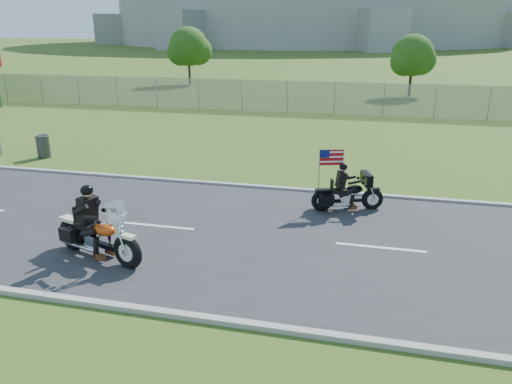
# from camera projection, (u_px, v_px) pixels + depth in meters

# --- Properties ---
(ground) EXTENTS (420.00, 420.00, 0.00)m
(ground) POSITION_uv_depth(u_px,v_px,m) (226.00, 234.00, 13.26)
(ground) COLOR #335019
(ground) RESTS_ON ground
(road) EXTENTS (120.00, 8.00, 0.04)m
(road) POSITION_uv_depth(u_px,v_px,m) (226.00, 233.00, 13.25)
(road) COLOR #28282B
(road) RESTS_ON ground
(curb_north) EXTENTS (120.00, 0.18, 0.12)m
(curb_north) POSITION_uv_depth(u_px,v_px,m) (261.00, 187.00, 16.98)
(curb_north) COLOR #9E9B93
(curb_north) RESTS_ON ground
(curb_south) EXTENTS (120.00, 0.18, 0.12)m
(curb_south) POSITION_uv_depth(u_px,v_px,m) (164.00, 313.00, 9.51)
(curb_south) COLOR #9E9B93
(curb_south) RESTS_ON ground
(fence) EXTENTS (60.00, 0.03, 2.00)m
(fence) POSITION_uv_depth(u_px,v_px,m) (242.00, 95.00, 32.51)
(fence) COLOR gray
(fence) RESTS_ON ground
(tree_fence_near) EXTENTS (3.52, 3.28, 4.75)m
(tree_fence_near) POSITION_uv_depth(u_px,v_px,m) (413.00, 58.00, 38.65)
(tree_fence_near) COLOR #382316
(tree_fence_near) RESTS_ON ground
(tree_fence_mid) EXTENTS (3.96, 3.69, 5.30)m
(tree_fence_mid) POSITION_uv_depth(u_px,v_px,m) (189.00, 49.00, 46.74)
(tree_fence_mid) COLOR #382316
(tree_fence_mid) RESTS_ON ground
(motorcycle_lead) EXTENTS (2.63, 1.21, 1.82)m
(motorcycle_lead) POSITION_uv_depth(u_px,v_px,m) (97.00, 236.00, 11.68)
(motorcycle_lead) COLOR black
(motorcycle_lead) RESTS_ON ground
(motorcycle_follow) EXTENTS (2.12, 1.05, 1.83)m
(motorcycle_follow) POSITION_uv_depth(u_px,v_px,m) (347.00, 195.00, 14.79)
(motorcycle_follow) COLOR black
(motorcycle_follow) RESTS_ON ground
(trash_can) EXTENTS (0.66, 0.66, 0.92)m
(trash_can) POSITION_uv_depth(u_px,v_px,m) (43.00, 147.00, 20.88)
(trash_can) COLOR #303034
(trash_can) RESTS_ON ground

